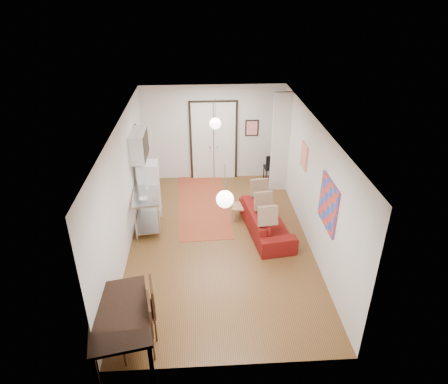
{
  "coord_description": "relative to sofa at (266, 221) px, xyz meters",
  "views": [
    {
      "loc": [
        -0.37,
        -7.87,
        5.53
      ],
      "look_at": [
        0.11,
        0.12,
        1.25
      ],
      "focal_mm": 32.0,
      "sensor_mm": 36.0,
      "label": 1
    }
  ],
  "objects": [
    {
      "name": "pendant_front",
      "position": [
        -1.16,
        -2.31,
        1.93
      ],
      "size": [
        0.3,
        0.3,
        0.8
      ],
      "color": "white",
      "rests_on": "ceiling"
    },
    {
      "name": "painting_abstract",
      "position": [
        0.91,
        0.49,
        1.48
      ],
      "size": [
        0.05,
        0.5,
        0.6
      ],
      "primitive_type": "cube",
      "color": "beige",
      "rests_on": "wall_right"
    },
    {
      "name": "sofa",
      "position": [
        0.0,
        0.0,
        0.0
      ],
      "size": [
        1.15,
        2.28,
        0.64
      ],
      "primitive_type": "imported",
      "rotation": [
        0.0,
        0.0,
        1.71
      ],
      "color": "maroon",
      "rests_on": "floor"
    },
    {
      "name": "painting_popart",
      "position": [
        0.91,
        -1.56,
        1.33
      ],
      "size": [
        0.05,
        1.0,
        1.0
      ],
      "primitive_type": "cube",
      "color": "red",
      "rests_on": "wall_right"
    },
    {
      "name": "dining_chair_far",
      "position": [
        -2.67,
        -3.35,
        0.32
      ],
      "size": [
        0.61,
        0.79,
        1.09
      ],
      "rotation": [
        0.0,
        0.0,
        -1.37
      ],
      "color": "#321C10",
      "rests_on": "floor"
    },
    {
      "name": "bowl",
      "position": [
        -2.91,
        0.09,
        0.66
      ],
      "size": [
        0.25,
        0.25,
        0.05
      ],
      "primitive_type": "imported",
      "rotation": [
        0.0,
        0.0,
        0.1
      ],
      "color": "beige",
      "rests_on": "kitchen_counter"
    },
    {
      "name": "wall_right",
      "position": [
        0.94,
        -0.31,
        1.13
      ],
      "size": [
        0.02,
        7.0,
        2.9
      ],
      "primitive_type": "cube",
      "color": "silver",
      "rests_on": "floor"
    },
    {
      "name": "pendant_back",
      "position": [
        -1.16,
        1.69,
        1.93
      ],
      "size": [
        0.3,
        0.3,
        0.8
      ],
      "color": "white",
      "rests_on": "ceiling"
    },
    {
      "name": "dining_chair_near",
      "position": [
        -2.67,
        -2.96,
        0.32
      ],
      "size": [
        0.61,
        0.79,
        1.09
      ],
      "rotation": [
        0.0,
        0.0,
        -1.37
      ],
      "color": "#321C10",
      "rests_on": "floor"
    },
    {
      "name": "potted_plant",
      "position": [
        -0.28,
        0.7,
        0.21
      ],
      "size": [
        0.32,
        0.29,
        0.35
      ],
      "primitive_type": "imported",
      "rotation": [
        0.0,
        0.0,
        -0.05
      ],
      "color": "#417032",
      "rests_on": "coffee_table"
    },
    {
      "name": "wall_left",
      "position": [
        -3.26,
        -0.31,
        1.13
      ],
      "size": [
        0.02,
        7.0,
        2.9
      ],
      "primitive_type": "cube",
      "color": "silver",
      "rests_on": "floor"
    },
    {
      "name": "kitchen_counter",
      "position": [
        -2.91,
        0.39,
        0.3
      ],
      "size": [
        0.75,
        1.3,
        0.95
      ],
      "rotation": [
        0.0,
        0.0,
        0.1
      ],
      "color": "silver",
      "rests_on": "floor"
    },
    {
      "name": "coffee_table",
      "position": [
        -0.38,
        0.7,
        -0.01
      ],
      "size": [
        0.82,
        0.48,
        0.35
      ],
      "rotation": [
        0.0,
        0.0,
        -0.05
      ],
      "color": "#AA8550",
      "rests_on": "floor"
    },
    {
      "name": "soap_bottle",
      "position": [
        -2.91,
        0.64,
        0.73
      ],
      "size": [
        0.1,
        0.1,
        0.2
      ],
      "primitive_type": "imported",
      "rotation": [
        0.0,
        0.0,
        0.1
      ],
      "color": "teal",
      "rests_on": "kitchen_counter"
    },
    {
      "name": "wall_back",
      "position": [
        -1.16,
        3.19,
        1.13
      ],
      "size": [
        4.2,
        0.02,
        2.9
      ],
      "primitive_type": "cube",
      "color": "silver",
      "rests_on": "floor"
    },
    {
      "name": "ceiling",
      "position": [
        -1.16,
        -0.31,
        2.58
      ],
      "size": [
        4.2,
        7.0,
        0.02
      ],
      "primitive_type": "cube",
      "color": "white",
      "rests_on": "wall_back"
    },
    {
      "name": "fridge",
      "position": [
        -2.91,
        1.09,
        0.41
      ],
      "size": [
        0.54,
        0.54,
        1.46
      ],
      "primitive_type": "cube",
      "rotation": [
        0.0,
        0.0,
        0.05
      ],
      "color": "white",
      "rests_on": "floor"
    },
    {
      "name": "print_left",
      "position": [
        -3.23,
        1.69,
        1.63
      ],
      "size": [
        0.03,
        0.44,
        0.54
      ],
      "primitive_type": "cube",
      "color": "#A76745",
      "rests_on": "wall_left"
    },
    {
      "name": "stub_partition",
      "position": [
        0.69,
        2.24,
        1.13
      ],
      "size": [
        0.5,
        0.1,
        2.9
      ],
      "primitive_type": "cube",
      "color": "silver",
      "rests_on": "floor"
    },
    {
      "name": "wall_front",
      "position": [
        -1.16,
        -3.81,
        1.13
      ],
      "size": [
        4.2,
        0.02,
        2.9
      ],
      "primitive_type": "cube",
      "color": "silver",
      "rests_on": "floor"
    },
    {
      "name": "dining_table",
      "position": [
        -2.91,
        -3.42,
        0.47
      ],
      "size": [
        1.21,
        1.75,
        0.88
      ],
      "rotation": [
        0.0,
        0.0,
        0.2
      ],
      "color": "black",
      "rests_on": "floor"
    },
    {
      "name": "poster_back",
      "position": [
        -0.01,
        3.16,
        1.28
      ],
      "size": [
        0.4,
        0.03,
        0.5
      ],
      "primitive_type": "cube",
      "color": "red",
      "rests_on": "wall_back"
    },
    {
      "name": "kilim_rug",
      "position": [
        -1.54,
        1.46,
        -0.31
      ],
      "size": [
        1.48,
        3.6,
        0.01
      ],
      "primitive_type": "cube",
      "rotation": [
        0.0,
        0.0,
        0.04
      ],
      "color": "#A54A29",
      "rests_on": "floor"
    },
    {
      "name": "black_side_chair",
      "position": [
        0.57,
        2.92,
        0.2
      ],
      "size": [
        0.44,
        0.44,
        0.9
      ],
      "rotation": [
        0.0,
        0.0,
        3.21
      ],
      "color": "black",
      "rests_on": "floor"
    },
    {
      "name": "double_doors",
      "position": [
        -1.16,
        3.14,
        0.88
      ],
      "size": [
        1.44,
        0.06,
        2.5
      ],
      "primitive_type": "cube",
      "color": "silver",
      "rests_on": "wall_back"
    },
    {
      "name": "wall_cabinet",
      "position": [
        -3.08,
        1.19,
        1.58
      ],
      "size": [
        0.35,
        1.0,
        0.7
      ],
      "primitive_type": "cube",
      "color": "silver",
      "rests_on": "wall_left"
    },
    {
      "name": "floor",
      "position": [
        -1.16,
        -0.31,
        -0.32
      ],
      "size": [
        7.0,
        7.0,
        0.0
      ],
      "primitive_type": "plane",
      "color": "brown",
      "rests_on": "ground"
    }
  ]
}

